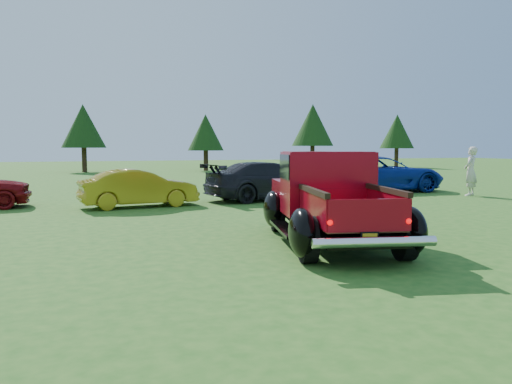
{
  "coord_description": "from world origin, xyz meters",
  "views": [
    {
      "loc": [
        -3.49,
        -8.15,
        1.88
      ],
      "look_at": [
        -0.5,
        0.2,
        1.07
      ],
      "focal_mm": 35.0,
      "sensor_mm": 36.0,
      "label": 1
    }
  ],
  "objects_px": {
    "show_car_yellow": "(139,188)",
    "show_car_blue": "(380,174)",
    "tree_mid_left": "(83,126)",
    "pickup_truck": "(327,198)",
    "tree_mid_right": "(206,133)",
    "spectator": "(471,171)",
    "tree_far_east": "(397,132)",
    "tree_east": "(313,125)",
    "show_car_grey": "(269,181)"
  },
  "relations": [
    {
      "from": "show_car_yellow",
      "to": "show_car_blue",
      "type": "relative_size",
      "value": 0.68
    },
    {
      "from": "tree_mid_left",
      "to": "pickup_truck",
      "type": "relative_size",
      "value": 0.98
    },
    {
      "from": "tree_mid_right",
      "to": "pickup_truck",
      "type": "distance_m",
      "value": 29.72
    },
    {
      "from": "spectator",
      "to": "show_car_yellow",
      "type": "bearing_deg",
      "value": -34.87
    },
    {
      "from": "tree_far_east",
      "to": "show_car_yellow",
      "type": "distance_m",
      "value": 34.46
    },
    {
      "from": "spectator",
      "to": "tree_east",
      "type": "bearing_deg",
      "value": -132.63
    },
    {
      "from": "pickup_truck",
      "to": "tree_far_east",
      "type": "bearing_deg",
      "value": 65.48
    },
    {
      "from": "show_car_grey",
      "to": "tree_far_east",
      "type": "bearing_deg",
      "value": -52.26
    },
    {
      "from": "tree_mid_left",
      "to": "tree_east",
      "type": "height_order",
      "value": "tree_east"
    },
    {
      "from": "tree_far_east",
      "to": "show_car_blue",
      "type": "height_order",
      "value": "tree_far_east"
    },
    {
      "from": "show_car_blue",
      "to": "spectator",
      "type": "height_order",
      "value": "spectator"
    },
    {
      "from": "show_car_yellow",
      "to": "spectator",
      "type": "height_order",
      "value": "spectator"
    },
    {
      "from": "tree_mid_left",
      "to": "spectator",
      "type": "distance_m",
      "value": 27.71
    },
    {
      "from": "tree_east",
      "to": "spectator",
      "type": "height_order",
      "value": "tree_east"
    },
    {
      "from": "tree_mid_left",
      "to": "show_car_yellow",
      "type": "distance_m",
      "value": 23.5
    },
    {
      "from": "tree_mid_right",
      "to": "tree_far_east",
      "type": "bearing_deg",
      "value": 1.59
    },
    {
      "from": "tree_east",
      "to": "tree_mid_left",
      "type": "bearing_deg",
      "value": 175.24
    },
    {
      "from": "pickup_truck",
      "to": "show_car_blue",
      "type": "height_order",
      "value": "pickup_truck"
    },
    {
      "from": "tree_mid_right",
      "to": "show_car_grey",
      "type": "xyz_separation_m",
      "value": [
        -3.11,
        -21.69,
        -2.3
      ]
    },
    {
      "from": "tree_east",
      "to": "tree_far_east",
      "type": "relative_size",
      "value": 1.12
    },
    {
      "from": "show_car_grey",
      "to": "pickup_truck",
      "type": "bearing_deg",
      "value": 158.74
    },
    {
      "from": "show_car_yellow",
      "to": "spectator",
      "type": "distance_m",
      "value": 12.41
    },
    {
      "from": "tree_mid_left",
      "to": "tree_far_east",
      "type": "distance_m",
      "value": 27.0
    },
    {
      "from": "pickup_truck",
      "to": "tree_east",
      "type": "bearing_deg",
      "value": 77.31
    },
    {
      "from": "tree_mid_right",
      "to": "show_car_blue",
      "type": "distance_m",
      "value": 20.47
    },
    {
      "from": "pickup_truck",
      "to": "show_car_grey",
      "type": "relative_size",
      "value": 1.1
    },
    {
      "from": "tree_mid_right",
      "to": "show_car_blue",
      "type": "relative_size",
      "value": 0.83
    },
    {
      "from": "show_car_blue",
      "to": "tree_mid_left",
      "type": "bearing_deg",
      "value": 32.78
    },
    {
      "from": "pickup_truck",
      "to": "tree_mid_right",
      "type": "bearing_deg",
      "value": 93.63
    },
    {
      "from": "tree_east",
      "to": "spectator",
      "type": "xyz_separation_m",
      "value": [
        -4.32,
        -22.47,
        -2.71
      ]
    },
    {
      "from": "show_car_yellow",
      "to": "show_car_blue",
      "type": "height_order",
      "value": "show_car_blue"
    },
    {
      "from": "tree_mid_right",
      "to": "spectator",
      "type": "xyz_separation_m",
      "value": [
        4.68,
        -22.97,
        -2.03
      ]
    },
    {
      "from": "show_car_grey",
      "to": "spectator",
      "type": "height_order",
      "value": "spectator"
    },
    {
      "from": "pickup_truck",
      "to": "show_car_yellow",
      "type": "distance_m",
      "value": 7.54
    },
    {
      "from": "tree_east",
      "to": "tree_far_east",
      "type": "distance_m",
      "value": 9.06
    },
    {
      "from": "tree_mid_right",
      "to": "pickup_truck",
      "type": "xyz_separation_m",
      "value": [
        -4.8,
        -29.25,
        -2.12
      ]
    },
    {
      "from": "tree_mid_right",
      "to": "show_car_grey",
      "type": "relative_size",
      "value": 0.95
    },
    {
      "from": "tree_east",
      "to": "show_car_grey",
      "type": "relative_size",
      "value": 1.16
    },
    {
      "from": "tree_far_east",
      "to": "tree_east",
      "type": "bearing_deg",
      "value": -173.66
    },
    {
      "from": "tree_mid_right",
      "to": "tree_east",
      "type": "distance_m",
      "value": 9.04
    },
    {
      "from": "tree_east",
      "to": "pickup_truck",
      "type": "height_order",
      "value": "tree_east"
    },
    {
      "from": "tree_mid_right",
      "to": "show_car_blue",
      "type": "height_order",
      "value": "tree_mid_right"
    },
    {
      "from": "pickup_truck",
      "to": "show_car_yellow",
      "type": "bearing_deg",
      "value": 125.67
    },
    {
      "from": "pickup_truck",
      "to": "spectator",
      "type": "distance_m",
      "value": 11.36
    },
    {
      "from": "tree_mid_right",
      "to": "spectator",
      "type": "distance_m",
      "value": 23.53
    },
    {
      "from": "show_car_yellow",
      "to": "show_car_grey",
      "type": "height_order",
      "value": "show_car_grey"
    },
    {
      "from": "tree_east",
      "to": "show_car_yellow",
      "type": "xyz_separation_m",
      "value": [
        -16.71,
        -21.8,
        -3.07
      ]
    },
    {
      "from": "tree_far_east",
      "to": "show_car_blue",
      "type": "xyz_separation_m",
      "value": [
        -15.5,
        -20.7,
        -2.51
      ]
    },
    {
      "from": "show_car_blue",
      "to": "spectator",
      "type": "relative_size",
      "value": 2.82
    },
    {
      "from": "tree_east",
      "to": "pickup_truck",
      "type": "xyz_separation_m",
      "value": [
        -13.8,
        -28.75,
        -2.81
      ]
    }
  ]
}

